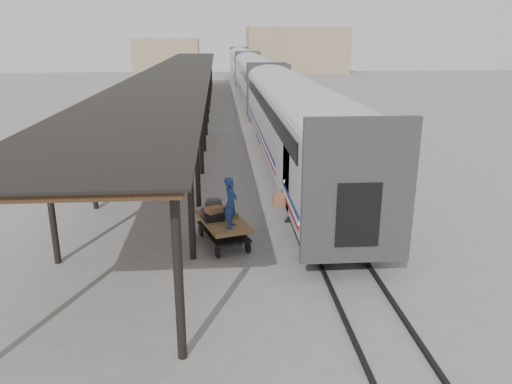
{
  "coord_description": "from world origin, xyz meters",
  "views": [
    {
      "loc": [
        -0.45,
        -16.28,
        6.65
      ],
      "look_at": [
        0.71,
        -0.66,
        1.7
      ],
      "focal_mm": 35.0,
      "sensor_mm": 36.0,
      "label": 1
    }
  ],
  "objects_px": {
    "porter": "(231,202)",
    "pedestrian": "(176,143)",
    "luggage_tug": "(174,136)",
    "baggage_cart": "(223,226)"
  },
  "relations": [
    {
      "from": "baggage_cart",
      "to": "porter",
      "type": "xyz_separation_m",
      "value": [
        0.25,
        -0.65,
        1.02
      ]
    },
    {
      "from": "pedestrian",
      "to": "porter",
      "type": "bearing_deg",
      "value": 103.99
    },
    {
      "from": "luggage_tug",
      "to": "pedestrian",
      "type": "bearing_deg",
      "value": -100.06
    },
    {
      "from": "luggage_tug",
      "to": "porter",
      "type": "relative_size",
      "value": 1.19
    },
    {
      "from": "baggage_cart",
      "to": "porter",
      "type": "height_order",
      "value": "porter"
    },
    {
      "from": "baggage_cart",
      "to": "luggage_tug",
      "type": "distance_m",
      "value": 15.59
    },
    {
      "from": "porter",
      "to": "pedestrian",
      "type": "height_order",
      "value": "porter"
    },
    {
      "from": "porter",
      "to": "pedestrian",
      "type": "xyz_separation_m",
      "value": [
        -2.79,
        13.53,
        -0.92
      ]
    },
    {
      "from": "porter",
      "to": "pedestrian",
      "type": "distance_m",
      "value": 13.84
    },
    {
      "from": "baggage_cart",
      "to": "luggage_tug",
      "type": "xyz_separation_m",
      "value": [
        -2.86,
        15.33,
        0.04
      ]
    }
  ]
}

